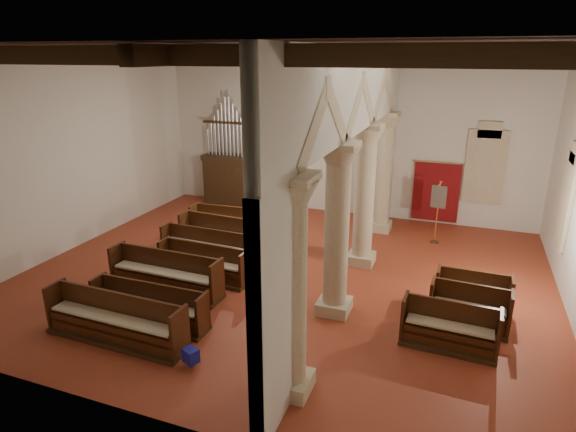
{
  "coord_description": "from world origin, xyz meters",
  "views": [
    {
      "loc": [
        4.32,
        -11.38,
        5.84
      ],
      "look_at": [
        -0.12,
        0.5,
        1.55
      ],
      "focal_mm": 30.0,
      "sensor_mm": 36.0,
      "label": 1
    }
  ],
  "objects_px": {
    "nave_pew_0": "(116,326)",
    "aisle_pew_0": "(449,333)",
    "lectern": "(246,194)",
    "pipe_organ": "(229,171)",
    "processional_banner": "(436,220)"
  },
  "relations": [
    {
      "from": "pipe_organ",
      "to": "aisle_pew_0",
      "type": "distance_m",
      "value": 11.76
    },
    {
      "from": "processional_banner",
      "to": "aisle_pew_0",
      "type": "relative_size",
      "value": 1.04
    },
    {
      "from": "pipe_organ",
      "to": "nave_pew_0",
      "type": "distance_m",
      "value": 10.11
    },
    {
      "from": "nave_pew_0",
      "to": "aisle_pew_0",
      "type": "xyz_separation_m",
      "value": [
        6.65,
        2.21,
        -0.01
      ]
    },
    {
      "from": "lectern",
      "to": "nave_pew_0",
      "type": "height_order",
      "value": "lectern"
    },
    {
      "from": "lectern",
      "to": "nave_pew_0",
      "type": "xyz_separation_m",
      "value": [
        1.56,
        -9.79,
        -0.12
      ]
    },
    {
      "from": "lectern",
      "to": "processional_banner",
      "type": "relative_size",
      "value": 0.55
    },
    {
      "from": "pipe_organ",
      "to": "nave_pew_0",
      "type": "relative_size",
      "value": 1.33
    },
    {
      "from": "processional_banner",
      "to": "nave_pew_0",
      "type": "distance_m",
      "value": 10.19
    },
    {
      "from": "processional_banner",
      "to": "pipe_organ",
      "type": "bearing_deg",
      "value": 178.04
    },
    {
      "from": "nave_pew_0",
      "to": "aisle_pew_0",
      "type": "distance_m",
      "value": 7.0
    },
    {
      "from": "aisle_pew_0",
      "to": "pipe_organ",
      "type": "bearing_deg",
      "value": 142.18
    },
    {
      "from": "processional_banner",
      "to": "aisle_pew_0",
      "type": "height_order",
      "value": "processional_banner"
    },
    {
      "from": "nave_pew_0",
      "to": "pipe_organ",
      "type": "bearing_deg",
      "value": 104.34
    },
    {
      "from": "pipe_organ",
      "to": "lectern",
      "type": "height_order",
      "value": "pipe_organ"
    }
  ]
}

